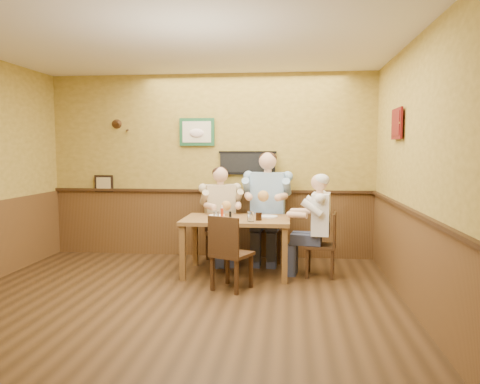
{
  "coord_description": "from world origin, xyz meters",
  "views": [
    {
      "loc": [
        1.23,
        -4.62,
        1.64
      ],
      "look_at": [
        0.58,
        1.4,
        1.1
      ],
      "focal_mm": 35.0,
      "sensor_mm": 36.0,
      "label": 1
    }
  ],
  "objects_px": {
    "water_glass_left": "(216,216)",
    "chair_near_side": "(232,252)",
    "diner_white_elder": "(321,231)",
    "salt_shaker": "(216,215)",
    "chair_back_right": "(268,227)",
    "diner_blue_polo": "(268,212)",
    "hot_sauce_bottle": "(222,213)",
    "chair_back_left": "(220,232)",
    "diner_tan_shirt": "(220,219)",
    "water_glass_mid": "(251,216)",
    "pepper_shaker": "(230,215)",
    "dining_table": "(237,225)",
    "chair_right_end": "(320,244)",
    "cola_tumbler": "(259,216)"
  },
  "relations": [
    {
      "from": "water_glass_left",
      "to": "pepper_shaker",
      "type": "height_order",
      "value": "water_glass_left"
    },
    {
      "from": "chair_near_side",
      "to": "diner_tan_shirt",
      "type": "distance_m",
      "value": 1.41
    },
    {
      "from": "chair_back_right",
      "to": "cola_tumbler",
      "type": "height_order",
      "value": "chair_back_right"
    },
    {
      "from": "diner_tan_shirt",
      "to": "water_glass_mid",
      "type": "xyz_separation_m",
      "value": [
        0.53,
        -0.95,
        0.19
      ]
    },
    {
      "from": "water_glass_mid",
      "to": "hot_sauce_bottle",
      "type": "height_order",
      "value": "hot_sauce_bottle"
    },
    {
      "from": "chair_right_end",
      "to": "diner_blue_polo",
      "type": "xyz_separation_m",
      "value": [
        -0.73,
        0.79,
        0.3
      ]
    },
    {
      "from": "diner_white_elder",
      "to": "salt_shaker",
      "type": "distance_m",
      "value": 1.38
    },
    {
      "from": "water_glass_mid",
      "to": "salt_shaker",
      "type": "distance_m",
      "value": 0.56
    },
    {
      "from": "hot_sauce_bottle",
      "to": "diner_blue_polo",
      "type": "bearing_deg",
      "value": 59.67
    },
    {
      "from": "diner_blue_polo",
      "to": "hot_sauce_bottle",
      "type": "bearing_deg",
      "value": -115.63
    },
    {
      "from": "diner_tan_shirt",
      "to": "water_glass_mid",
      "type": "height_order",
      "value": "diner_tan_shirt"
    },
    {
      "from": "chair_near_side",
      "to": "cola_tumbler",
      "type": "height_order",
      "value": "chair_near_side"
    },
    {
      "from": "chair_back_right",
      "to": "salt_shaker",
      "type": "distance_m",
      "value": 1.06
    },
    {
      "from": "chair_back_left",
      "to": "cola_tumbler",
      "type": "height_order",
      "value": "chair_back_left"
    },
    {
      "from": "chair_back_left",
      "to": "chair_back_right",
      "type": "distance_m",
      "value": 0.71
    },
    {
      "from": "chair_back_right",
      "to": "water_glass_mid",
      "type": "distance_m",
      "value": 1.14
    },
    {
      "from": "water_glass_mid",
      "to": "pepper_shaker",
      "type": "relative_size",
      "value": 1.57
    },
    {
      "from": "diner_blue_polo",
      "to": "hot_sauce_bottle",
      "type": "xyz_separation_m",
      "value": [
        -0.55,
        -0.93,
        0.11
      ]
    },
    {
      "from": "chair_near_side",
      "to": "chair_back_left",
      "type": "bearing_deg",
      "value": -51.0
    },
    {
      "from": "chair_back_right",
      "to": "water_glass_mid",
      "type": "xyz_separation_m",
      "value": [
        -0.16,
        -1.08,
        0.31
      ]
    },
    {
      "from": "chair_back_right",
      "to": "hot_sauce_bottle",
      "type": "relative_size",
      "value": 6.24
    },
    {
      "from": "dining_table",
      "to": "diner_white_elder",
      "type": "distance_m",
      "value": 1.1
    },
    {
      "from": "diner_blue_polo",
      "to": "water_glass_mid",
      "type": "distance_m",
      "value": 1.1
    },
    {
      "from": "chair_right_end",
      "to": "chair_back_right",
      "type": "bearing_deg",
      "value": -130.02
    },
    {
      "from": "water_glass_left",
      "to": "chair_near_side",
      "type": "bearing_deg",
      "value": -61.89
    },
    {
      "from": "pepper_shaker",
      "to": "salt_shaker",
      "type": "bearing_deg",
      "value": -173.06
    },
    {
      "from": "cola_tumbler",
      "to": "hot_sauce_bottle",
      "type": "distance_m",
      "value": 0.48
    },
    {
      "from": "hot_sauce_bottle",
      "to": "salt_shaker",
      "type": "xyz_separation_m",
      "value": [
        -0.1,
        0.14,
        -0.04
      ]
    },
    {
      "from": "pepper_shaker",
      "to": "water_glass_mid",
      "type": "bearing_deg",
      "value": -45.78
    },
    {
      "from": "diner_white_elder",
      "to": "hot_sauce_bottle",
      "type": "distance_m",
      "value": 1.3
    },
    {
      "from": "chair_back_right",
      "to": "salt_shaker",
      "type": "relative_size",
      "value": 12.43
    },
    {
      "from": "chair_right_end",
      "to": "chair_near_side",
      "type": "distance_m",
      "value": 1.28
    },
    {
      "from": "chair_back_left",
      "to": "chair_right_end",
      "type": "height_order",
      "value": "chair_back_left"
    },
    {
      "from": "water_glass_mid",
      "to": "chair_right_end",
      "type": "bearing_deg",
      "value": 18.28
    },
    {
      "from": "chair_back_left",
      "to": "diner_tan_shirt",
      "type": "bearing_deg",
      "value": -20.42
    },
    {
      "from": "diner_blue_polo",
      "to": "pepper_shaker",
      "type": "height_order",
      "value": "diner_blue_polo"
    },
    {
      "from": "cola_tumbler",
      "to": "pepper_shaker",
      "type": "xyz_separation_m",
      "value": [
        -0.39,
        0.19,
        -0.01
      ]
    },
    {
      "from": "chair_near_side",
      "to": "water_glass_mid",
      "type": "distance_m",
      "value": 0.58
    },
    {
      "from": "hot_sauce_bottle",
      "to": "chair_back_right",
      "type": "bearing_deg",
      "value": 59.67
    },
    {
      "from": "diner_tan_shirt",
      "to": "hot_sauce_bottle",
      "type": "relative_size",
      "value": 7.73
    },
    {
      "from": "water_glass_left",
      "to": "pepper_shaker",
      "type": "bearing_deg",
      "value": 54.3
    },
    {
      "from": "diner_blue_polo",
      "to": "pepper_shaker",
      "type": "distance_m",
      "value": 0.9
    },
    {
      "from": "chair_right_end",
      "to": "dining_table",
      "type": "bearing_deg",
      "value": -82.24
    },
    {
      "from": "diner_blue_polo",
      "to": "water_glass_mid",
      "type": "xyz_separation_m",
      "value": [
        -0.16,
        -1.08,
        0.09
      ]
    },
    {
      "from": "chair_back_left",
      "to": "diner_white_elder",
      "type": "relative_size",
      "value": 0.73
    },
    {
      "from": "chair_near_side",
      "to": "diner_tan_shirt",
      "type": "bearing_deg",
      "value": -51.0
    },
    {
      "from": "dining_table",
      "to": "diner_blue_polo",
      "type": "bearing_deg",
      "value": 65.01
    },
    {
      "from": "chair_near_side",
      "to": "cola_tumbler",
      "type": "xyz_separation_m",
      "value": [
        0.28,
        0.52,
        0.36
      ]
    },
    {
      "from": "chair_near_side",
      "to": "salt_shaker",
      "type": "height_order",
      "value": "chair_near_side"
    },
    {
      "from": "dining_table",
      "to": "chair_right_end",
      "type": "bearing_deg",
      "value": 0.49
    }
  ]
}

